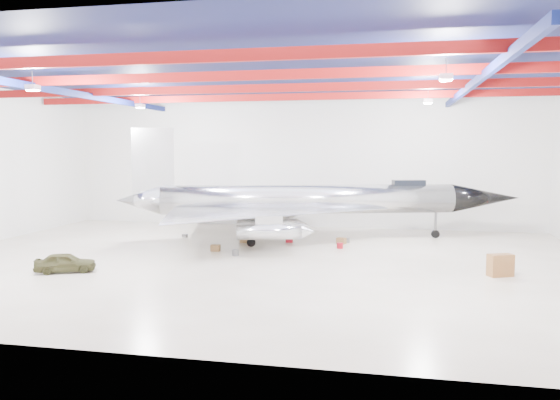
# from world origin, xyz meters

# --- Properties ---
(floor) EXTENTS (40.00, 40.00, 0.00)m
(floor) POSITION_xyz_m (0.00, 0.00, 0.00)
(floor) COLOR #B9AB93
(floor) RESTS_ON ground
(wall_back) EXTENTS (40.00, 0.00, 40.00)m
(wall_back) POSITION_xyz_m (0.00, 15.00, 5.50)
(wall_back) COLOR silver
(wall_back) RESTS_ON floor
(ceiling) EXTENTS (40.00, 40.00, 0.00)m
(ceiling) POSITION_xyz_m (0.00, 0.00, 11.00)
(ceiling) COLOR #0A0F38
(ceiling) RESTS_ON wall_back
(ceiling_structure) EXTENTS (39.50, 29.50, 1.08)m
(ceiling_structure) POSITION_xyz_m (0.00, 0.00, 10.32)
(ceiling_structure) COLOR maroon
(ceiling_structure) RESTS_ON ceiling
(jet_aircraft) EXTENTS (29.12, 20.86, 8.10)m
(jet_aircraft) POSITION_xyz_m (1.84, 8.33, 2.66)
(jet_aircraft) COLOR silver
(jet_aircraft) RESTS_ON floor
(jeep) EXTENTS (3.36, 2.41, 1.06)m
(jeep) POSITION_xyz_m (-9.32, -4.82, 0.53)
(jeep) COLOR #3D3C1E
(jeep) RESTS_ON floor
(desk) EXTENTS (1.41, 1.09, 1.16)m
(desk) POSITION_xyz_m (13.43, -1.11, 0.58)
(desk) COLOR brown
(desk) RESTS_ON floor
(crate_ply) EXTENTS (0.63, 0.53, 0.41)m
(crate_ply) POSITION_xyz_m (-3.33, 2.62, 0.20)
(crate_ply) COLOR olive
(crate_ply) RESTS_ON floor
(toolbox_red) EXTENTS (0.58, 0.52, 0.34)m
(toolbox_red) POSITION_xyz_m (0.75, 6.85, 0.17)
(toolbox_red) COLOR maroon
(toolbox_red) RESTS_ON floor
(engine_drum) EXTENTS (0.50, 0.50, 0.37)m
(engine_drum) POSITION_xyz_m (-1.63, 1.39, 0.19)
(engine_drum) COLOR #59595B
(engine_drum) RESTS_ON floor
(parts_bin) EXTENTS (0.71, 0.64, 0.42)m
(parts_bin) POSITION_xyz_m (4.43, 7.02, 0.21)
(parts_bin) COLOR olive
(parts_bin) RESTS_ON floor
(crate_small) EXTENTS (0.39, 0.33, 0.25)m
(crate_small) POSITION_xyz_m (-7.31, 7.39, 0.12)
(crate_small) COLOR #59595B
(crate_small) RESTS_ON floor
(tool_chest) EXTENTS (0.49, 0.49, 0.37)m
(tool_chest) POSITION_xyz_m (4.51, 5.20, 0.19)
(tool_chest) COLOR maroon
(tool_chest) RESTS_ON floor
(oil_barrel) EXTENTS (0.52, 0.41, 0.36)m
(oil_barrel) POSITION_xyz_m (-2.38, 6.09, 0.18)
(oil_barrel) COLOR olive
(oil_barrel) RESTS_ON floor
(spares_box) EXTENTS (0.38, 0.38, 0.34)m
(spares_box) POSITION_xyz_m (4.80, 7.58, 0.17)
(spares_box) COLOR #59595B
(spares_box) RESTS_ON floor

